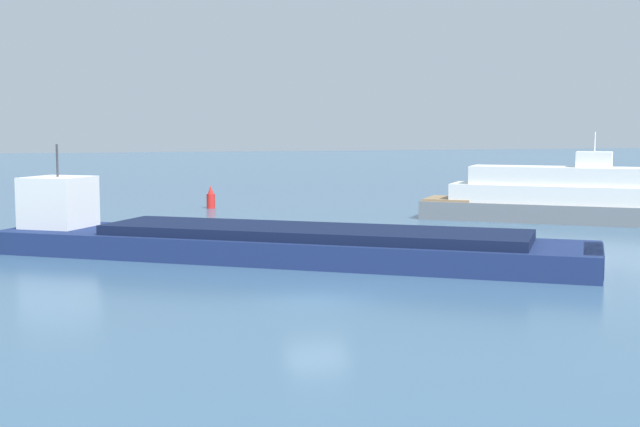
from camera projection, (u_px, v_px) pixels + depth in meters
name	position (u px, v px, depth m)	size (l,w,h in m)	color
ground_plane	(317.00, 300.00, 33.97)	(400.00, 400.00, 0.00)	#3D607F
white_riverboat	(559.00, 198.00, 61.68)	(17.94, 15.23, 6.43)	slate
cargo_barge	(270.00, 241.00, 44.37)	(28.99, 22.44, 5.81)	navy
channel_buoy_red	(211.00, 199.00, 71.75)	(0.70, 0.70, 1.90)	red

